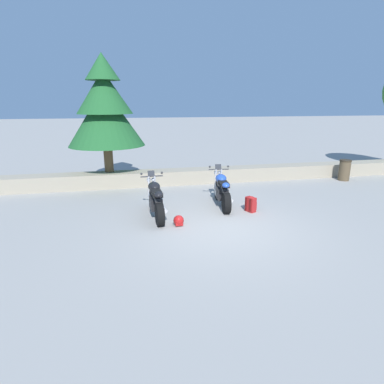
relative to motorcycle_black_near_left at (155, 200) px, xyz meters
name	(u,v)px	position (x,y,z in m)	size (l,w,h in m)	color
ground_plane	(219,227)	(1.53, -1.18, -0.49)	(120.00, 120.00, 0.00)	gray
stone_wall	(185,176)	(1.53, 3.62, -0.21)	(36.00, 0.80, 0.55)	gray
motorcycle_black_near_left	(155,200)	(0.00, 0.00, 0.00)	(0.67, 2.07, 1.18)	black
motorcycle_blue_centre	(222,191)	(2.12, 0.56, 0.00)	(0.67, 2.06, 1.18)	black
rider_backpack	(251,204)	(2.80, -0.18, -0.24)	(0.33, 0.35, 0.47)	#A31E1E
rider_helmet	(179,221)	(0.52, -0.84, -0.35)	(0.28, 0.28, 0.28)	#B21919
pine_tree_far_left	(105,108)	(-1.40, 3.84, 2.45)	(2.81, 2.81, 4.28)	brown
trash_bin	(344,170)	(8.07, 2.70, -0.05)	(0.46, 0.46, 0.86)	brown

